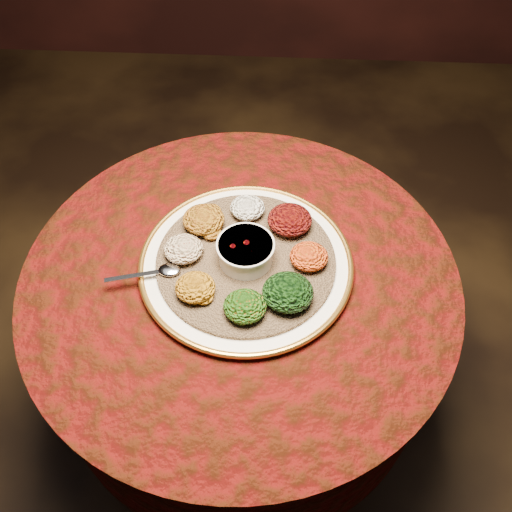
{
  "coord_description": "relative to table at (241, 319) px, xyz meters",
  "views": [
    {
      "loc": [
        0.07,
        -0.74,
        1.73
      ],
      "look_at": [
        0.03,
        0.03,
        0.76
      ],
      "focal_mm": 40.0,
      "sensor_mm": 36.0,
      "label": 1
    }
  ],
  "objects": [
    {
      "name": "portion_kitfo",
      "position": [
        0.1,
        0.12,
        0.23
      ],
      "size": [
        0.1,
        0.1,
        0.05
      ],
      "primitive_type": "ellipsoid",
      "color": "black",
      "rests_on": "injera"
    },
    {
      "name": "injera",
      "position": [
        0.01,
        0.02,
        0.2
      ],
      "size": [
        0.44,
        0.44,
        0.01
      ],
      "primitive_type": "cylinder",
      "rotation": [
        0.0,
        0.0,
        -0.13
      ],
      "color": "olive",
      "rests_on": "platter"
    },
    {
      "name": "platter",
      "position": [
        0.01,
        0.02,
        0.19
      ],
      "size": [
        0.59,
        0.59,
        0.02
      ],
      "rotation": [
        0.0,
        0.0,
        0.39
      ],
      "color": "white",
      "rests_on": "table"
    },
    {
      "name": "portion_timatim",
      "position": [
        -0.12,
        0.03,
        0.23
      ],
      "size": [
        0.08,
        0.08,
        0.04
      ],
      "primitive_type": "ellipsoid",
      "color": "maroon",
      "rests_on": "injera"
    },
    {
      "name": "portion_mixveg",
      "position": [
        0.02,
        -0.11,
        0.23
      ],
      "size": [
        0.09,
        0.08,
        0.04
      ],
      "primitive_type": "ellipsoid",
      "color": "#A13B0A",
      "rests_on": "injera"
    },
    {
      "name": "stew_bowl",
      "position": [
        0.01,
        0.02,
        0.24
      ],
      "size": [
        0.12,
        0.12,
        0.05
      ],
      "color": "silver",
      "rests_on": "injera"
    },
    {
      "name": "portion_kik",
      "position": [
        -0.09,
        -0.07,
        0.23
      ],
      "size": [
        0.08,
        0.08,
        0.04
      ],
      "primitive_type": "ellipsoid",
      "color": "#BA7410",
      "rests_on": "injera"
    },
    {
      "name": "portion_tikil",
      "position": [
        0.15,
        0.02,
        0.23
      ],
      "size": [
        0.08,
        0.08,
        0.04
      ],
      "primitive_type": "ellipsoid",
      "color": "#AF760E",
      "rests_on": "injera"
    },
    {
      "name": "portion_ayib",
      "position": [
        0.01,
        0.16,
        0.23
      ],
      "size": [
        0.08,
        0.08,
        0.04
      ],
      "primitive_type": "ellipsoid",
      "color": "white",
      "rests_on": "injera"
    },
    {
      "name": "portion_gomen",
      "position": [
        0.1,
        -0.08,
        0.23
      ],
      "size": [
        0.1,
        0.1,
        0.05
      ],
      "primitive_type": "ellipsoid",
      "color": "black",
      "rests_on": "injera"
    },
    {
      "name": "portion_shiro",
      "position": [
        -0.09,
        0.11,
        0.23
      ],
      "size": [
        0.09,
        0.09,
        0.05
      ],
      "primitive_type": "ellipsoid",
      "color": "#935F11",
      "rests_on": "injera"
    },
    {
      "name": "table",
      "position": [
        0.0,
        0.0,
        0.0
      ],
      "size": [
        0.96,
        0.96,
        0.73
      ],
      "color": "black",
      "rests_on": "ground"
    },
    {
      "name": "spoon",
      "position": [
        -0.16,
        -0.02,
        0.21
      ],
      "size": [
        0.16,
        0.06,
        0.01
      ],
      "rotation": [
        0.0,
        0.0,
        -2.89
      ],
      "color": "silver",
      "rests_on": "injera"
    }
  ]
}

